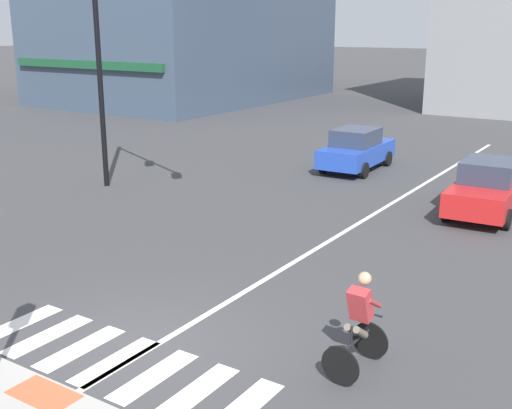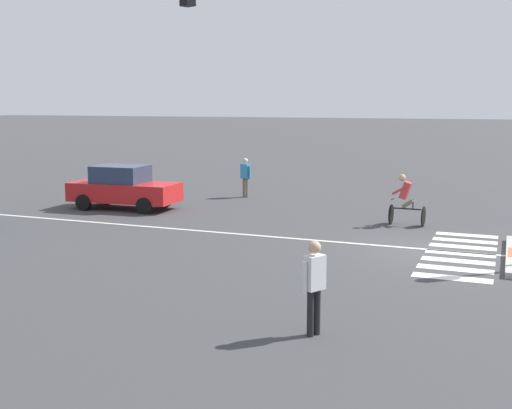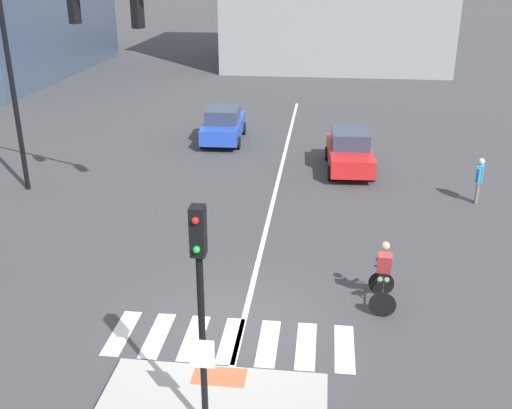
% 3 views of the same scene
% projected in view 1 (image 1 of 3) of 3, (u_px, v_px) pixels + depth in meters
% --- Properties ---
extents(ground_plane, '(300.00, 300.00, 0.00)m').
position_uv_depth(ground_plane, '(137.00, 349.00, 11.26)').
color(ground_plane, '#3D3D3F').
extents(tactile_pad_front, '(1.10, 0.60, 0.01)m').
position_uv_depth(tactile_pad_front, '(44.00, 394.00, 9.61)').
color(tactile_pad_front, '#DB5B38').
rests_on(tactile_pad_front, traffic_island).
extents(crosswalk_stripe_a, '(0.44, 1.80, 0.01)m').
position_uv_depth(crosswalk_stripe_a, '(18.00, 324.00, 12.21)').
color(crosswalk_stripe_a, silver).
rests_on(crosswalk_stripe_a, ground).
extents(crosswalk_stripe_b, '(0.44, 1.80, 0.01)m').
position_uv_depth(crosswalk_stripe_b, '(48.00, 335.00, 11.75)').
color(crosswalk_stripe_b, silver).
rests_on(crosswalk_stripe_b, ground).
extents(crosswalk_stripe_c, '(0.44, 1.80, 0.01)m').
position_uv_depth(crosswalk_stripe_c, '(80.00, 348.00, 11.30)').
color(crosswalk_stripe_c, silver).
rests_on(crosswalk_stripe_c, ground).
extents(crosswalk_stripe_d, '(0.44, 1.80, 0.01)m').
position_uv_depth(crosswalk_stripe_d, '(116.00, 361.00, 10.85)').
color(crosswalk_stripe_d, silver).
rests_on(crosswalk_stripe_d, ground).
extents(crosswalk_stripe_e, '(0.44, 1.80, 0.01)m').
position_uv_depth(crosswalk_stripe_e, '(154.00, 376.00, 10.40)').
color(crosswalk_stripe_e, silver).
rests_on(crosswalk_stripe_e, ground).
extents(crosswalk_stripe_f, '(0.44, 1.80, 0.01)m').
position_uv_depth(crosswalk_stripe_f, '(196.00, 392.00, 9.94)').
color(crosswalk_stripe_f, silver).
rests_on(crosswalk_stripe_f, ground).
extents(crosswalk_stripe_g, '(0.44, 1.80, 0.01)m').
position_uv_depth(crosswalk_stripe_g, '(241.00, 409.00, 9.49)').
color(crosswalk_stripe_g, silver).
rests_on(crosswalk_stripe_g, ground).
extents(lane_centre_line, '(0.14, 28.00, 0.01)m').
position_uv_depth(lane_centre_line, '(373.00, 215.00, 19.23)').
color(lane_centre_line, silver).
rests_on(lane_centre_line, ground).
extents(traffic_light_mast, '(6.01, 2.87, 7.33)m').
position_uv_depth(traffic_light_mast, '(118.00, 38.00, 19.75)').
color(traffic_light_mast, black).
rests_on(traffic_light_mast, ground).
extents(building_corner_right, '(14.75, 21.12, 13.26)m').
position_uv_depth(building_corner_right, '(188.00, 9.00, 47.81)').
color(building_corner_right, '#3D4C60').
rests_on(building_corner_right, ground).
extents(car_red_eastbound_far, '(2.01, 4.18, 1.64)m').
position_uv_depth(car_red_eastbound_far, '(487.00, 188.00, 19.11)').
color(car_red_eastbound_far, red).
rests_on(car_red_eastbound_far, ground).
extents(car_blue_westbound_distant, '(1.96, 4.16, 1.64)m').
position_uv_depth(car_blue_westbound_distant, '(356.00, 149.00, 25.04)').
color(car_blue_westbound_distant, '#2347B7').
rests_on(car_blue_westbound_distant, ground).
extents(cyclist, '(0.71, 1.12, 1.68)m').
position_uv_depth(cyclist, '(359.00, 321.00, 10.38)').
color(cyclist, black).
rests_on(cyclist, ground).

